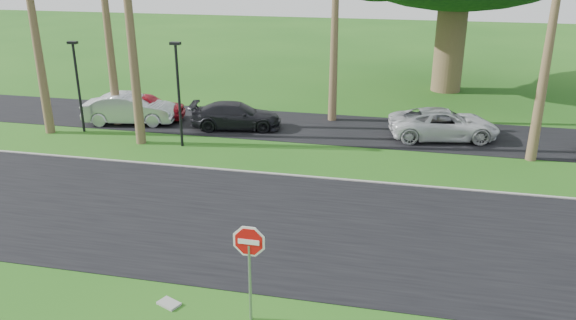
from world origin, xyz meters
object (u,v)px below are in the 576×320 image
Objects in this scene: car_silver at (130,109)px; car_minivan at (444,124)px; stop_sign_near at (249,254)px; car_red at (145,107)px; car_dark at (236,116)px.

car_silver is 0.91× the size of car_minivan.
stop_sign_near reaches higher than car_red.
car_silver is 1.03× the size of car_dark.
car_red reaches higher than car_dark.
car_silver is at bearing 82.24° from car_minivan.
car_silver is (-10.37, 14.20, -1.02)m from stop_sign_near.
stop_sign_near reaches higher than car_dark.
car_red is (-9.93, 14.91, -1.07)m from stop_sign_near.
car_dark is at bearing -96.84° from car_silver.
car_silver is 1.11× the size of car_red.
car_minivan reaches higher than car_dark.
stop_sign_near is 0.53× the size of car_minivan.
car_red is at bearing 75.77° from car_dark.
stop_sign_near is 17.94m from car_red.
car_silver is at bearing 126.15° from stop_sign_near.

